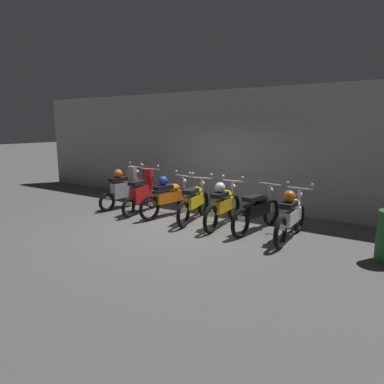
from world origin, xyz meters
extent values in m
plane|color=#565451|center=(0.00, 0.00, 0.00)|extent=(80.00, 80.00, 0.00)
cube|color=#9EA0A3|center=(0.00, 2.75, 1.68)|extent=(16.00, 0.30, 3.36)
torus|color=black|center=(-2.40, 1.33, 0.27)|extent=(0.16, 0.54, 0.53)
torus|color=black|center=(-2.55, 0.18, 0.27)|extent=(0.16, 0.54, 0.53)
cube|color=#9EA0A8|center=(-2.47, 0.76, 0.54)|extent=(0.31, 0.76, 0.44)
cube|color=#9EA0A8|center=(-2.43, 1.10, 0.94)|extent=(0.29, 0.15, 0.48)
cube|color=black|center=(-2.49, 0.60, 0.85)|extent=(0.30, 0.55, 0.10)
cylinder|color=#B7BABF|center=(-2.41, 1.23, 1.16)|extent=(0.56, 0.11, 0.04)
sphere|color=#B7BABF|center=(-2.67, 1.27, 1.26)|extent=(0.07, 0.07, 0.07)
sphere|color=#B7BABF|center=(-2.15, 1.20, 1.26)|extent=(0.07, 0.07, 0.07)
cylinder|color=#B7BABF|center=(-2.41, 1.28, 0.69)|extent=(0.07, 0.15, 0.85)
sphere|color=silver|center=(-2.41, 1.28, 1.01)|extent=(0.12, 0.12, 0.12)
cube|color=white|center=(-2.54, 0.21, 0.36)|extent=(0.16, 0.03, 0.10)
sphere|color=orange|center=(-2.49, 0.60, 1.02)|extent=(0.24, 0.24, 0.24)
torus|color=black|center=(-1.72, 1.16, 0.27)|extent=(0.15, 0.54, 0.53)
torus|color=black|center=(-1.58, 0.01, 0.27)|extent=(0.15, 0.54, 0.53)
cube|color=red|center=(-1.65, 0.59, 0.54)|extent=(0.31, 0.76, 0.44)
cube|color=red|center=(-1.69, 0.93, 0.94)|extent=(0.29, 0.15, 0.48)
cube|color=black|center=(-1.63, 0.43, 0.85)|extent=(0.30, 0.55, 0.10)
cylinder|color=#B7BABF|center=(-1.71, 1.07, 1.16)|extent=(0.56, 0.10, 0.04)
sphere|color=#B7BABF|center=(-1.97, 1.03, 1.26)|extent=(0.07, 0.07, 0.07)
sphere|color=#B7BABF|center=(-1.45, 1.10, 1.26)|extent=(0.07, 0.07, 0.07)
cylinder|color=#B7BABF|center=(-1.71, 1.11, 0.69)|extent=(0.07, 0.15, 0.85)
sphere|color=silver|center=(-1.71, 1.11, 1.01)|extent=(0.12, 0.12, 0.12)
cube|color=white|center=(-1.58, 0.04, 0.36)|extent=(0.16, 0.03, 0.10)
torus|color=black|center=(-0.71, 1.38, 0.33)|extent=(0.20, 0.66, 0.65)
torus|color=black|center=(-0.94, 0.10, 0.33)|extent=(0.20, 0.66, 0.65)
cube|color=orange|center=(-0.82, 0.74, 0.52)|extent=(0.36, 0.86, 0.28)
ellipsoid|color=orange|center=(-0.80, 0.89, 0.73)|extent=(0.33, 0.48, 0.22)
cube|color=black|center=(-0.86, 0.56, 0.80)|extent=(0.33, 0.55, 0.10)
cylinder|color=#B7BABF|center=(-0.73, 1.27, 1.02)|extent=(0.56, 0.13, 0.04)
sphere|color=#B7BABF|center=(-0.98, 1.32, 1.12)|extent=(0.07, 0.07, 0.07)
sphere|color=#B7BABF|center=(-0.47, 1.23, 1.12)|extent=(0.07, 0.07, 0.07)
cylinder|color=#B7BABF|center=(-0.72, 1.33, 0.65)|extent=(0.08, 0.17, 0.65)
sphere|color=silver|center=(-0.72, 1.33, 0.87)|extent=(0.12, 0.12, 0.12)
cube|color=white|center=(-0.93, 0.12, 0.43)|extent=(0.16, 0.04, 0.10)
sphere|color=#1E389E|center=(-0.86, 0.56, 0.97)|extent=(0.24, 0.24, 0.24)
torus|color=black|center=(-0.12, 1.33, 0.33)|extent=(0.21, 0.66, 0.65)
torus|color=black|center=(0.12, 0.05, 0.33)|extent=(0.21, 0.66, 0.65)
cube|color=gold|center=(0.00, 0.69, 0.52)|extent=(0.37, 0.86, 0.28)
ellipsoid|color=gold|center=(-0.03, 0.84, 0.73)|extent=(0.34, 0.48, 0.22)
cube|color=black|center=(0.03, 0.51, 0.80)|extent=(0.33, 0.55, 0.10)
cylinder|color=#B7BABF|center=(-0.10, 1.23, 1.02)|extent=(0.56, 0.14, 0.04)
sphere|color=#B7BABF|center=(-0.35, 1.18, 1.12)|extent=(0.07, 0.07, 0.07)
sphere|color=#B7BABF|center=(0.16, 1.27, 1.12)|extent=(0.07, 0.07, 0.07)
cylinder|color=#B7BABF|center=(-0.11, 1.28, 0.65)|extent=(0.08, 0.17, 0.65)
sphere|color=silver|center=(-0.11, 1.28, 0.87)|extent=(0.12, 0.12, 0.12)
cube|color=white|center=(0.11, 0.07, 0.43)|extent=(0.16, 0.04, 0.10)
torus|color=black|center=(0.78, 1.33, 0.33)|extent=(0.13, 0.65, 0.65)
torus|color=black|center=(0.86, 0.03, 0.33)|extent=(0.13, 0.65, 0.65)
cube|color=gold|center=(0.82, 0.68, 0.52)|extent=(0.27, 0.84, 0.28)
ellipsoid|color=gold|center=(0.82, 0.84, 0.73)|extent=(0.29, 0.46, 0.22)
cube|color=black|center=(0.84, 0.50, 0.80)|extent=(0.27, 0.53, 0.10)
cylinder|color=#B7BABF|center=(0.79, 1.22, 1.02)|extent=(0.56, 0.07, 0.04)
sphere|color=#B7BABF|center=(0.53, 1.21, 1.12)|extent=(0.07, 0.07, 0.07)
sphere|color=#B7BABF|center=(1.05, 1.24, 1.12)|extent=(0.07, 0.07, 0.07)
cylinder|color=#B7BABF|center=(0.79, 1.28, 0.65)|extent=(0.07, 0.16, 0.65)
sphere|color=silver|center=(0.79, 1.28, 0.87)|extent=(0.12, 0.12, 0.12)
cube|color=white|center=(0.86, 0.06, 0.43)|extent=(0.16, 0.02, 0.10)
sphere|color=silver|center=(0.84, 0.50, 0.97)|extent=(0.24, 0.24, 0.24)
torus|color=black|center=(1.75, 1.38, 0.33)|extent=(0.19, 0.66, 0.65)
torus|color=black|center=(1.55, 0.10, 0.33)|extent=(0.19, 0.66, 0.65)
cube|color=black|center=(1.65, 0.74, 0.52)|extent=(0.34, 0.86, 0.28)
ellipsoid|color=black|center=(1.67, 0.90, 0.73)|extent=(0.32, 0.47, 0.22)
cube|color=black|center=(1.62, 0.56, 0.80)|extent=(0.32, 0.55, 0.10)
cylinder|color=#B7BABF|center=(1.73, 1.28, 1.02)|extent=(0.56, 0.12, 0.04)
cylinder|color=#B7BABF|center=(1.74, 1.33, 0.65)|extent=(0.08, 0.17, 0.65)
sphere|color=silver|center=(1.74, 1.33, 0.87)|extent=(0.12, 0.12, 0.12)
cube|color=white|center=(1.56, 0.12, 0.43)|extent=(0.16, 0.04, 0.10)
torus|color=black|center=(2.46, 1.21, 0.33)|extent=(0.10, 0.65, 0.65)
torus|color=black|center=(2.48, -0.09, 0.33)|extent=(0.10, 0.65, 0.65)
cube|color=silver|center=(2.47, 0.56, 0.52)|extent=(0.23, 0.84, 0.28)
ellipsoid|color=silver|center=(2.47, 0.71, 0.73)|extent=(0.27, 0.44, 0.22)
cube|color=black|center=(2.48, 0.38, 0.80)|extent=(0.25, 0.52, 0.10)
cylinder|color=#B7BABF|center=(2.47, 1.10, 1.02)|extent=(0.56, 0.04, 0.04)
sphere|color=#B7BABF|center=(2.21, 1.10, 1.12)|extent=(0.07, 0.07, 0.07)
sphere|color=#B7BABF|center=(2.73, 1.11, 1.12)|extent=(0.07, 0.07, 0.07)
cylinder|color=#B7BABF|center=(2.46, 1.16, 0.65)|extent=(0.06, 0.16, 0.65)
sphere|color=silver|center=(2.46, 1.16, 0.87)|extent=(0.12, 0.12, 0.12)
cube|color=white|center=(2.48, -0.07, 0.43)|extent=(0.16, 0.01, 0.10)
sphere|color=orange|center=(2.48, 0.38, 0.97)|extent=(0.24, 0.24, 0.24)
camera|label=1|loc=(4.52, -6.33, 2.35)|focal=32.18mm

